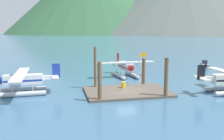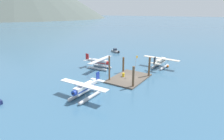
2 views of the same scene
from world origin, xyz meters
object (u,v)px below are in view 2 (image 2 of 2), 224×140
object	(u,v)px
mooring_buoy	(168,66)
seaplane_silver_bow_right	(100,63)
seaplane_white_port_fwd	(85,90)
boat_grey_open_east	(115,51)
fuel_drum	(123,75)
flagpole	(136,63)
seaplane_cream_stbd_aft	(160,62)

from	to	relation	value
mooring_buoy	seaplane_silver_bow_right	bearing A→B (deg)	126.53
seaplane_white_port_fwd	boat_grey_open_east	distance (m)	39.96
fuel_drum	seaplane_silver_bow_right	world-z (taller)	seaplane_silver_bow_right
flagpole	fuel_drum	size ratio (longest dim) A/B	5.95
seaplane_white_port_fwd	boat_grey_open_east	size ratio (longest dim) A/B	2.33
mooring_buoy	seaplane_white_port_fwd	xyz separation A→B (m)	(-27.58, 7.25, 1.24)
mooring_buoy	boat_grey_open_east	xyz separation A→B (m)	(8.97, 23.38, 0.15)
fuel_drum	boat_grey_open_east	xyz separation A→B (m)	(23.43, 16.93, -0.25)
fuel_drum	seaplane_silver_bow_right	size ratio (longest dim) A/B	0.08
fuel_drum	seaplane_white_port_fwd	bearing A→B (deg)	176.53
seaplane_white_port_fwd	boat_grey_open_east	bearing A→B (deg)	23.82
seaplane_silver_bow_right	seaplane_white_port_fwd	world-z (taller)	same
flagpole	boat_grey_open_east	size ratio (longest dim) A/B	1.17
flagpole	boat_grey_open_east	world-z (taller)	flagpole
flagpole	mooring_buoy	world-z (taller)	flagpole
seaplane_silver_bow_right	seaplane_cream_stbd_aft	size ratio (longest dim) A/B	1.00
seaplane_silver_bow_right	flagpole	bearing A→B (deg)	-96.22
mooring_buoy	seaplane_silver_bow_right	xyz separation A→B (m)	(-11.61, 15.67, 1.24)
boat_grey_open_east	seaplane_white_port_fwd	bearing A→B (deg)	-156.18
fuel_drum	seaplane_cream_stbd_aft	distance (m)	13.97
seaplane_silver_bow_right	seaplane_white_port_fwd	xyz separation A→B (m)	(-15.97, -8.42, 0.00)
mooring_buoy	seaplane_cream_stbd_aft	size ratio (longest dim) A/B	0.06
flagpole	mooring_buoy	distance (m)	13.87
seaplane_white_port_fwd	seaplane_silver_bow_right	bearing A→B (deg)	27.81
fuel_drum	boat_grey_open_east	size ratio (longest dim) A/B	0.20
seaplane_silver_bow_right	seaplane_cream_stbd_aft	world-z (taller)	same
fuel_drum	seaplane_cream_stbd_aft	xyz separation A→B (m)	(13.17, -4.60, 0.84)
seaplane_white_port_fwd	boat_grey_open_east	world-z (taller)	seaplane_white_port_fwd
flagpole	seaplane_white_port_fwd	world-z (taller)	flagpole
seaplane_cream_stbd_aft	seaplane_silver_bow_right	bearing A→B (deg)	126.76
flagpole	seaplane_cream_stbd_aft	size ratio (longest dim) A/B	0.50
flagpole	boat_grey_open_east	xyz separation A→B (m)	(21.85, 19.41, -3.12)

